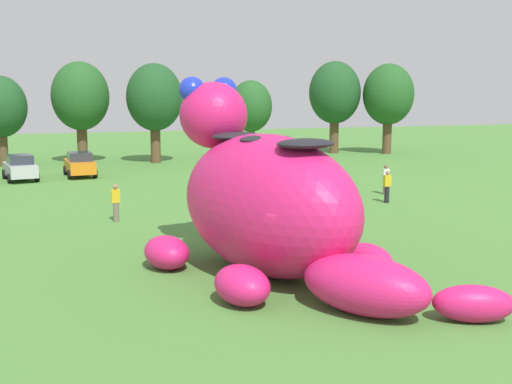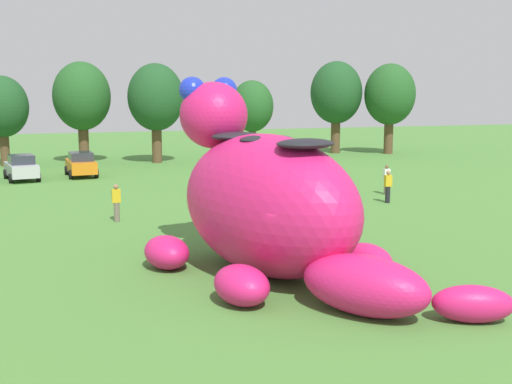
{
  "view_description": "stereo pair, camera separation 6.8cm",
  "coord_description": "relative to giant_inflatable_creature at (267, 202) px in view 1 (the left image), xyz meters",
  "views": [
    {
      "loc": [
        -7.11,
        -16.6,
        5.71
      ],
      "look_at": [
        -0.24,
        2.68,
        2.49
      ],
      "focal_mm": 43.76,
      "sensor_mm": 36.0,
      "label": 1
    },
    {
      "loc": [
        -7.05,
        -16.62,
        5.71
      ],
      "look_at": [
        -0.24,
        2.68,
        2.49
      ],
      "focal_mm": 43.76,
      "sensor_mm": 36.0,
      "label": 2
    }
  ],
  "objects": [
    {
      "name": "tree_right",
      "position": [
        25.3,
        34.29,
        3.31
      ],
      "size": [
        4.84,
        4.84,
        8.6
      ],
      "color": "brown",
      "rests_on": "ground"
    },
    {
      "name": "spectator_mid_field",
      "position": [
        10.62,
        10.15,
        -1.46
      ],
      "size": [
        0.38,
        0.26,
        1.71
      ],
      "color": "black",
      "rests_on": "ground"
    },
    {
      "name": "tree_mid_right",
      "position": [
        20.77,
        36.61,
        3.47
      ],
      "size": [
        4.99,
        4.99,
        8.85
      ],
      "color": "brown",
      "rests_on": "ground"
    },
    {
      "name": "spectator_near_inflatable",
      "position": [
        12.01,
        12.6,
        -1.46
      ],
      "size": [
        0.38,
        0.26,
        1.71
      ],
      "color": "#726656",
      "rests_on": "ground"
    },
    {
      "name": "car_orange",
      "position": [
        -3.96,
        26.68,
        -1.45
      ],
      "size": [
        2.12,
        4.19,
        1.72
      ],
      "color": "orange",
      "rests_on": "ground"
    },
    {
      "name": "ground_plane",
      "position": [
        0.22,
        -1.67,
        -2.31
      ],
      "size": [
        160.0,
        160.0,
        0.0
      ],
      "primitive_type": "plane",
      "color": "#4C8438"
    },
    {
      "name": "tree_centre_left",
      "position": [
        -3.07,
        35.9,
        3.17
      ],
      "size": [
        4.72,
        4.72,
        8.38
      ],
      "color": "brown",
      "rests_on": "ground"
    },
    {
      "name": "spectator_wandering",
      "position": [
        -3.56,
        9.91,
        -1.46
      ],
      "size": [
        0.38,
        0.26,
        1.71
      ],
      "color": "#726656",
      "rests_on": "ground"
    },
    {
      "name": "tree_centre_right",
      "position": [
        12.09,
        36.38,
        2.25
      ],
      "size": [
        3.93,
        3.93,
        6.97
      ],
      "color": "brown",
      "rests_on": "ground"
    },
    {
      "name": "car_silver",
      "position": [
        -7.86,
        25.98,
        -1.45
      ],
      "size": [
        2.42,
        4.32,
        1.72
      ],
      "color": "#B7BABF",
      "rests_on": "ground"
    },
    {
      "name": "tree_mid_left",
      "position": [
        -9.23,
        35.24,
        2.37
      ],
      "size": [
        4.03,
        4.03,
        7.16
      ],
      "color": "brown",
      "rests_on": "ground"
    },
    {
      "name": "giant_inflatable_creature",
      "position": [
        0.0,
        0.0,
        0.0
      ],
      "size": [
        8.34,
        11.6,
        6.33
      ],
      "color": "#E01E6B",
      "rests_on": "ground"
    },
    {
      "name": "tree_centre",
      "position": [
        2.72,
        33.82,
        3.08
      ],
      "size": [
        4.64,
        4.64,
        8.24
      ],
      "color": "brown",
      "rests_on": "ground"
    }
  ]
}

